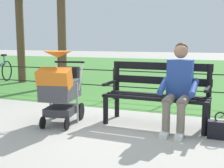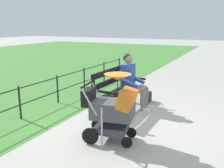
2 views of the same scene
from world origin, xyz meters
The scene contains 6 objects.
ground_plane centered at (0.00, 0.00, 0.00)m, with size 60.00×60.00×0.00m, color #ADA89E.
park_bench centered at (-0.73, -0.12, 0.53)m, with size 1.61×0.63×0.96m.
person_on_bench centered at (-1.08, 0.11, 0.68)m, with size 0.54×0.74×1.28m.
stroller centered at (0.67, 0.47, 0.59)m, with size 0.65×0.96×1.15m.
handbag centered at (-1.68, 0.29, 0.13)m, with size 0.32×0.14×0.37m.
park_fence centered at (-0.50, -1.69, 0.42)m, with size 8.63×0.04×0.70m.
Camera 2 is at (4.17, 2.17, 1.91)m, focal length 40.02 mm.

